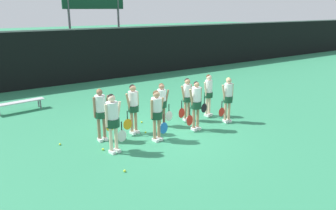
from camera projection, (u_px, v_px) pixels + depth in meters
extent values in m
plane|color=#2D7F56|center=(168.00, 131.00, 11.51)|extent=(140.00, 140.00, 0.00)
cube|color=black|center=(76.00, 57.00, 18.44)|extent=(60.00, 0.06, 2.99)
cube|color=slate|center=(74.00, 29.00, 18.00)|extent=(60.00, 0.08, 0.08)
cylinder|color=#515156|center=(70.00, 31.00, 19.61)|extent=(0.14, 0.14, 5.67)
cylinder|color=#515156|center=(119.00, 29.00, 21.34)|extent=(0.14, 0.14, 5.67)
cube|color=#B2B2B7|center=(19.00, 102.00, 13.58)|extent=(2.03, 0.57, 0.04)
cylinder|color=slate|center=(38.00, 103.00, 14.24)|extent=(0.06, 0.06, 0.38)
cylinder|color=slate|center=(41.00, 104.00, 14.05)|extent=(0.06, 0.06, 0.38)
cylinder|color=beige|center=(116.00, 138.00, 9.76)|extent=(0.10, 0.10, 0.86)
cylinder|color=beige|center=(111.00, 140.00, 9.63)|extent=(0.10, 0.10, 0.86)
cube|color=white|center=(117.00, 150.00, 9.85)|extent=(0.15, 0.26, 0.09)
cube|color=white|center=(112.00, 152.00, 9.72)|extent=(0.15, 0.26, 0.09)
cylinder|color=#16422B|center=(113.00, 123.00, 9.55)|extent=(0.40, 0.40, 0.25)
cylinder|color=white|center=(112.00, 114.00, 9.47)|extent=(0.35, 0.35, 0.71)
sphere|color=beige|center=(111.00, 98.00, 9.34)|extent=(0.22, 0.22, 0.22)
sphere|color=black|center=(111.00, 97.00, 9.34)|extent=(0.20, 0.20, 0.20)
cylinder|color=beige|center=(118.00, 113.00, 9.62)|extent=(0.22, 0.11, 0.68)
cylinder|color=beige|center=(106.00, 116.00, 9.34)|extent=(0.08, 0.08, 0.68)
cylinder|color=black|center=(122.00, 126.00, 9.78)|extent=(0.03, 0.03, 0.27)
ellipsoid|color=silver|center=(122.00, 136.00, 9.87)|extent=(0.30, 0.03, 0.38)
cylinder|color=tan|center=(159.00, 128.00, 10.63)|extent=(0.10, 0.10, 0.80)
cylinder|color=tan|center=(155.00, 130.00, 10.52)|extent=(0.10, 0.10, 0.80)
cube|color=white|center=(160.00, 139.00, 10.71)|extent=(0.14, 0.25, 0.09)
cube|color=white|center=(155.00, 140.00, 10.59)|extent=(0.14, 0.25, 0.09)
cylinder|color=#16422B|center=(157.00, 115.00, 10.44)|extent=(0.38, 0.38, 0.24)
cylinder|color=white|center=(157.00, 108.00, 10.37)|extent=(0.33, 0.33, 0.64)
sphere|color=tan|center=(156.00, 95.00, 10.25)|extent=(0.22, 0.22, 0.22)
sphere|color=#4C331E|center=(156.00, 94.00, 10.25)|extent=(0.20, 0.20, 0.20)
cylinder|color=tan|center=(161.00, 107.00, 10.51)|extent=(0.21, 0.10, 0.62)
cylinder|color=tan|center=(152.00, 109.00, 10.25)|extent=(0.08, 0.08, 0.61)
cylinder|color=black|center=(164.00, 118.00, 10.66)|extent=(0.03, 0.03, 0.29)
ellipsoid|color=blue|center=(164.00, 128.00, 10.76)|extent=(0.31, 0.03, 0.39)
cylinder|color=tan|center=(198.00, 118.00, 11.58)|extent=(0.10, 0.10, 0.83)
cylinder|color=tan|center=(194.00, 119.00, 11.48)|extent=(0.10, 0.10, 0.83)
cube|color=white|center=(198.00, 128.00, 11.66)|extent=(0.11, 0.24, 0.09)
cube|color=white|center=(194.00, 129.00, 11.56)|extent=(0.11, 0.24, 0.09)
cylinder|color=#16422B|center=(196.00, 105.00, 11.39)|extent=(0.38, 0.38, 0.25)
cylinder|color=white|center=(196.00, 97.00, 11.31)|extent=(0.33, 0.33, 0.71)
sphere|color=tan|center=(197.00, 85.00, 11.18)|extent=(0.19, 0.19, 0.19)
sphere|color=black|center=(196.00, 84.00, 11.19)|extent=(0.17, 0.17, 0.17)
cylinder|color=tan|center=(192.00, 98.00, 11.21)|extent=(0.22, 0.08, 0.68)
cylinder|color=tan|center=(201.00, 97.00, 11.42)|extent=(0.08, 0.08, 0.68)
cylinder|color=black|center=(190.00, 111.00, 11.27)|extent=(0.03, 0.03, 0.28)
ellipsoid|color=red|center=(190.00, 120.00, 11.37)|extent=(0.27, 0.03, 0.39)
cylinder|color=tan|center=(229.00, 111.00, 12.37)|extent=(0.10, 0.10, 0.81)
cylinder|color=tan|center=(225.00, 112.00, 12.30)|extent=(0.10, 0.10, 0.81)
cube|color=white|center=(229.00, 121.00, 12.44)|extent=(0.14, 0.25, 0.09)
cube|color=white|center=(225.00, 121.00, 12.37)|extent=(0.14, 0.25, 0.09)
cylinder|color=#16422B|center=(228.00, 99.00, 12.19)|extent=(0.35, 0.35, 0.24)
cylinder|color=white|center=(228.00, 92.00, 12.12)|extent=(0.30, 0.30, 0.68)
sphere|color=tan|center=(229.00, 81.00, 11.99)|extent=(0.20, 0.20, 0.20)
sphere|color=#D8B772|center=(229.00, 80.00, 12.00)|extent=(0.19, 0.19, 0.19)
cylinder|color=tan|center=(224.00, 93.00, 12.04)|extent=(0.22, 0.11, 0.65)
cylinder|color=tan|center=(232.00, 92.00, 12.20)|extent=(0.08, 0.08, 0.65)
cylinder|color=black|center=(222.00, 104.00, 12.11)|extent=(0.03, 0.03, 0.25)
ellipsoid|color=red|center=(222.00, 112.00, 12.19)|extent=(0.29, 0.03, 0.35)
cylinder|color=#8C664C|center=(104.00, 128.00, 10.63)|extent=(0.10, 0.10, 0.82)
cylinder|color=#8C664C|center=(99.00, 129.00, 10.54)|extent=(0.10, 0.10, 0.82)
cube|color=white|center=(105.00, 139.00, 10.71)|extent=(0.12, 0.24, 0.09)
cube|color=white|center=(100.00, 140.00, 10.62)|extent=(0.12, 0.24, 0.09)
cylinder|color=#16422B|center=(101.00, 114.00, 10.45)|extent=(0.38, 0.38, 0.20)
cylinder|color=white|center=(100.00, 106.00, 10.37)|extent=(0.33, 0.33, 0.70)
sphere|color=#8C664C|center=(99.00, 92.00, 10.24)|extent=(0.20, 0.20, 0.20)
sphere|color=olive|center=(99.00, 92.00, 10.25)|extent=(0.18, 0.18, 0.18)
cylinder|color=#8C664C|center=(106.00, 105.00, 10.47)|extent=(0.21, 0.08, 0.66)
cylinder|color=#8C664C|center=(94.00, 107.00, 10.27)|extent=(0.08, 0.08, 0.66)
cylinder|color=black|center=(110.00, 117.00, 10.62)|extent=(0.03, 0.03, 0.26)
ellipsoid|color=orange|center=(110.00, 126.00, 10.70)|extent=(0.30, 0.03, 0.35)
cylinder|color=tan|center=(136.00, 121.00, 11.26)|extent=(0.10, 0.10, 0.82)
cylinder|color=tan|center=(132.00, 122.00, 11.15)|extent=(0.10, 0.10, 0.82)
cube|color=white|center=(137.00, 131.00, 11.35)|extent=(0.15, 0.26, 0.09)
cube|color=white|center=(133.00, 133.00, 11.23)|extent=(0.15, 0.26, 0.09)
cylinder|color=#16422B|center=(133.00, 108.00, 11.07)|extent=(0.36, 0.36, 0.22)
cylinder|color=white|center=(133.00, 101.00, 11.00)|extent=(0.32, 0.32, 0.67)
sphere|color=tan|center=(133.00, 88.00, 10.87)|extent=(0.22, 0.22, 0.22)
sphere|color=black|center=(132.00, 87.00, 10.88)|extent=(0.20, 0.20, 0.20)
cylinder|color=tan|center=(128.00, 103.00, 10.87)|extent=(0.22, 0.11, 0.64)
cylinder|color=tan|center=(137.00, 100.00, 11.12)|extent=(0.08, 0.08, 0.63)
cylinder|color=black|center=(127.00, 115.00, 10.92)|extent=(0.03, 0.03, 0.28)
ellipsoid|color=orange|center=(128.00, 124.00, 11.01)|extent=(0.32, 0.03, 0.39)
cylinder|color=#8C664C|center=(164.00, 116.00, 11.91)|extent=(0.10, 0.10, 0.76)
cylinder|color=#8C664C|center=(160.00, 117.00, 11.84)|extent=(0.10, 0.10, 0.76)
cube|color=white|center=(164.00, 125.00, 11.98)|extent=(0.15, 0.26, 0.09)
cube|color=white|center=(160.00, 126.00, 11.91)|extent=(0.15, 0.26, 0.09)
cylinder|color=#16422B|center=(162.00, 104.00, 11.74)|extent=(0.36, 0.36, 0.25)
cylinder|color=white|center=(162.00, 98.00, 11.68)|extent=(0.32, 0.32, 0.62)
sphere|color=#8C664C|center=(162.00, 87.00, 11.56)|extent=(0.21, 0.21, 0.21)
sphere|color=#4C331E|center=(161.00, 86.00, 11.57)|extent=(0.19, 0.19, 0.19)
cylinder|color=#8C664C|center=(167.00, 98.00, 11.76)|extent=(0.21, 0.11, 0.59)
cylinder|color=#8C664C|center=(157.00, 99.00, 11.61)|extent=(0.08, 0.08, 0.59)
cylinder|color=black|center=(169.00, 108.00, 11.88)|extent=(0.03, 0.03, 0.27)
ellipsoid|color=silver|center=(169.00, 116.00, 11.98)|extent=(0.31, 0.03, 0.37)
cylinder|color=tan|center=(189.00, 110.00, 12.54)|extent=(0.10, 0.10, 0.78)
cylinder|color=tan|center=(185.00, 111.00, 12.46)|extent=(0.10, 0.10, 0.78)
cube|color=white|center=(189.00, 119.00, 12.62)|extent=(0.11, 0.24, 0.09)
cube|color=white|center=(186.00, 120.00, 12.53)|extent=(0.11, 0.24, 0.09)
cylinder|color=#16422B|center=(187.00, 99.00, 12.37)|extent=(0.33, 0.33, 0.20)
cylinder|color=white|center=(187.00, 93.00, 12.30)|extent=(0.29, 0.29, 0.64)
sphere|color=tan|center=(187.00, 82.00, 12.18)|extent=(0.21, 0.21, 0.21)
sphere|color=black|center=(187.00, 81.00, 12.19)|extent=(0.20, 0.20, 0.20)
cylinder|color=tan|center=(183.00, 94.00, 12.20)|extent=(0.20, 0.08, 0.61)
cylinder|color=tan|center=(191.00, 92.00, 12.39)|extent=(0.08, 0.08, 0.60)
cylinder|color=black|center=(182.00, 104.00, 12.26)|extent=(0.03, 0.03, 0.29)
ellipsoid|color=red|center=(182.00, 113.00, 12.36)|extent=(0.28, 0.03, 0.40)
cylinder|color=beige|center=(209.00, 106.00, 13.08)|extent=(0.10, 0.10, 0.80)
cylinder|color=beige|center=(207.00, 107.00, 12.98)|extent=(0.10, 0.10, 0.80)
cube|color=white|center=(210.00, 114.00, 13.17)|extent=(0.15, 0.26, 0.09)
cube|color=white|center=(207.00, 115.00, 13.06)|extent=(0.15, 0.26, 0.09)
cylinder|color=#16422B|center=(208.00, 95.00, 12.90)|extent=(0.34, 0.34, 0.21)
cylinder|color=white|center=(209.00, 88.00, 12.82)|extent=(0.29, 0.29, 0.65)
sphere|color=beige|center=(209.00, 78.00, 12.70)|extent=(0.21, 0.21, 0.21)
sphere|color=#4C331E|center=(209.00, 77.00, 12.71)|extent=(0.20, 0.20, 0.20)
cylinder|color=beige|center=(206.00, 90.00, 12.70)|extent=(0.21, 0.11, 0.62)
cylinder|color=beige|center=(211.00, 88.00, 12.95)|extent=(0.08, 0.08, 0.62)
cylinder|color=black|center=(204.00, 100.00, 12.75)|extent=(0.03, 0.03, 0.27)
ellipsoid|color=black|center=(204.00, 108.00, 12.84)|extent=(0.29, 0.03, 0.38)
sphere|color=#CCE033|center=(103.00, 149.00, 9.93)|extent=(0.07, 0.07, 0.07)
sphere|color=#CCE033|center=(142.00, 122.00, 12.31)|extent=(0.07, 0.07, 0.07)
sphere|color=#CCE033|center=(125.00, 171.00, 8.62)|extent=(0.07, 0.07, 0.07)
sphere|color=#CCE033|center=(145.00, 132.00, 11.30)|extent=(0.07, 0.07, 0.07)
sphere|color=#CCE033|center=(60.00, 144.00, 10.31)|extent=(0.07, 0.07, 0.07)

